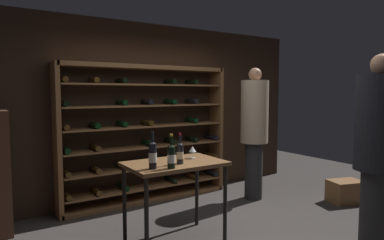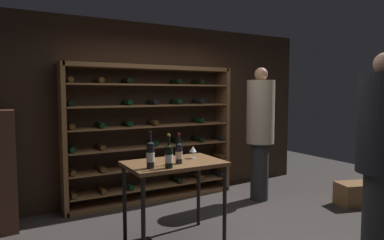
{
  "view_description": "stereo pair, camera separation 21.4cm",
  "coord_description": "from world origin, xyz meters",
  "px_view_note": "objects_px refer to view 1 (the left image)",
  "views": [
    {
      "loc": [
        -2.23,
        -2.86,
        1.64
      ],
      "look_at": [
        -0.22,
        0.28,
        1.34
      ],
      "focal_mm": 31.59,
      "sensor_mm": 36.0,
      "label": 1
    },
    {
      "loc": [
        -2.05,
        -2.97,
        1.64
      ],
      "look_at": [
        -0.22,
        0.28,
        1.34
      ],
      "focal_mm": 31.59,
      "sensor_mm": 36.0,
      "label": 2
    }
  ],
  "objects_px": {
    "wine_bottle_green_slim": "(171,156)",
    "wine_rack": "(146,135)",
    "wine_crate": "(346,191)",
    "tasting_table": "(175,172)",
    "wine_bottle_red_label": "(153,155)",
    "wine_bottle_gold_foil": "(180,153)",
    "person_host_in_suit": "(378,146)",
    "wine_glass_stemmed_center": "(192,150)",
    "person_bystander_dark_jacket": "(254,127)"
  },
  "relations": [
    {
      "from": "tasting_table",
      "to": "wine_bottle_green_slim",
      "type": "xyz_separation_m",
      "value": [
        -0.18,
        -0.25,
        0.23
      ]
    },
    {
      "from": "wine_bottle_green_slim",
      "to": "wine_rack",
      "type": "bearing_deg",
      "value": 72.87
    },
    {
      "from": "wine_glass_stemmed_center",
      "to": "wine_crate",
      "type": "bearing_deg",
      "value": -6.11
    },
    {
      "from": "wine_crate",
      "to": "wine_bottle_red_label",
      "type": "xyz_separation_m",
      "value": [
        -3.18,
        0.03,
        0.87
      ]
    },
    {
      "from": "wine_bottle_green_slim",
      "to": "wine_glass_stemmed_center",
      "type": "distance_m",
      "value": 0.56
    },
    {
      "from": "person_bystander_dark_jacket",
      "to": "wine_rack",
      "type": "bearing_deg",
      "value": -160.32
    },
    {
      "from": "person_host_in_suit",
      "to": "wine_crate",
      "type": "height_order",
      "value": "person_host_in_suit"
    },
    {
      "from": "wine_rack",
      "to": "wine_crate",
      "type": "xyz_separation_m",
      "value": [
        2.49,
        -1.67,
        -0.84
      ]
    },
    {
      "from": "wine_bottle_green_slim",
      "to": "wine_bottle_gold_foil",
      "type": "relative_size",
      "value": 1.06
    },
    {
      "from": "wine_crate",
      "to": "wine_bottle_green_slim",
      "type": "height_order",
      "value": "wine_bottle_green_slim"
    },
    {
      "from": "wine_rack",
      "to": "person_host_in_suit",
      "type": "distance_m",
      "value": 3.06
    },
    {
      "from": "wine_rack",
      "to": "wine_bottle_red_label",
      "type": "xyz_separation_m",
      "value": [
        -0.69,
        -1.64,
        0.03
      ]
    },
    {
      "from": "wine_rack",
      "to": "person_bystander_dark_jacket",
      "type": "bearing_deg",
      "value": -28.58
    },
    {
      "from": "wine_bottle_green_slim",
      "to": "tasting_table",
      "type": "bearing_deg",
      "value": 53.89
    },
    {
      "from": "wine_bottle_gold_foil",
      "to": "wine_bottle_red_label",
      "type": "bearing_deg",
      "value": -170.66
    },
    {
      "from": "wine_crate",
      "to": "wine_bottle_gold_foil",
      "type": "bearing_deg",
      "value": 178.17
    },
    {
      "from": "wine_bottle_red_label",
      "to": "tasting_table",
      "type": "bearing_deg",
      "value": 25.67
    },
    {
      "from": "person_host_in_suit",
      "to": "wine_glass_stemmed_center",
      "type": "bearing_deg",
      "value": -111.65
    },
    {
      "from": "tasting_table",
      "to": "wine_bottle_red_label",
      "type": "bearing_deg",
      "value": -154.33
    },
    {
      "from": "wine_bottle_gold_foil",
      "to": "wine_bottle_green_slim",
      "type": "bearing_deg",
      "value": -142.53
    },
    {
      "from": "wine_bottle_green_slim",
      "to": "wine_bottle_red_label",
      "type": "distance_m",
      "value": 0.18
    },
    {
      "from": "person_bystander_dark_jacket",
      "to": "wine_bottle_red_label",
      "type": "bearing_deg",
      "value": -110.05
    },
    {
      "from": "tasting_table",
      "to": "wine_bottle_red_label",
      "type": "xyz_separation_m",
      "value": [
        -0.34,
        -0.17,
        0.24
      ]
    },
    {
      "from": "person_host_in_suit",
      "to": "wine_bottle_red_label",
      "type": "distance_m",
      "value": 2.23
    },
    {
      "from": "wine_crate",
      "to": "wine_bottle_green_slim",
      "type": "relative_size",
      "value": 1.4
    },
    {
      "from": "person_bystander_dark_jacket",
      "to": "wine_bottle_green_slim",
      "type": "height_order",
      "value": "person_bystander_dark_jacket"
    },
    {
      "from": "person_bystander_dark_jacket",
      "to": "person_host_in_suit",
      "type": "relative_size",
      "value": 1.0
    },
    {
      "from": "wine_rack",
      "to": "wine_crate",
      "type": "distance_m",
      "value": 3.11
    },
    {
      "from": "wine_bottle_gold_foil",
      "to": "wine_glass_stemmed_center",
      "type": "xyz_separation_m",
      "value": [
        0.27,
        0.18,
        -0.02
      ]
    },
    {
      "from": "wine_bottle_gold_foil",
      "to": "wine_bottle_red_label",
      "type": "height_order",
      "value": "wine_bottle_red_label"
    },
    {
      "from": "tasting_table",
      "to": "wine_bottle_red_label",
      "type": "height_order",
      "value": "wine_bottle_red_label"
    },
    {
      "from": "wine_bottle_red_label",
      "to": "wine_glass_stemmed_center",
      "type": "distance_m",
      "value": 0.67
    },
    {
      "from": "wine_crate",
      "to": "wine_bottle_red_label",
      "type": "bearing_deg",
      "value": 179.39
    },
    {
      "from": "wine_rack",
      "to": "wine_bottle_gold_foil",
      "type": "xyz_separation_m",
      "value": [
        -0.35,
        -1.58,
        0.0
      ]
    },
    {
      "from": "person_host_in_suit",
      "to": "wine_bottle_red_label",
      "type": "height_order",
      "value": "person_host_in_suit"
    },
    {
      "from": "wine_bottle_green_slim",
      "to": "wine_bottle_red_label",
      "type": "height_order",
      "value": "wine_bottle_red_label"
    },
    {
      "from": "person_host_in_suit",
      "to": "tasting_table",
      "type": "bearing_deg",
      "value": -104.51
    },
    {
      "from": "wine_bottle_green_slim",
      "to": "wine_bottle_red_label",
      "type": "xyz_separation_m",
      "value": [
        -0.16,
        0.08,
        0.02
      ]
    },
    {
      "from": "wine_rack",
      "to": "wine_crate",
      "type": "bearing_deg",
      "value": -33.92
    },
    {
      "from": "wine_rack",
      "to": "person_host_in_suit",
      "type": "bearing_deg",
      "value": -66.95
    },
    {
      "from": "person_host_in_suit",
      "to": "wine_bottle_red_label",
      "type": "relative_size",
      "value": 5.49
    },
    {
      "from": "person_bystander_dark_jacket",
      "to": "wine_bottle_red_label",
      "type": "height_order",
      "value": "person_bystander_dark_jacket"
    },
    {
      "from": "wine_bottle_green_slim",
      "to": "wine_bottle_gold_foil",
      "type": "bearing_deg",
      "value": 37.47
    },
    {
      "from": "wine_rack",
      "to": "tasting_table",
      "type": "xyz_separation_m",
      "value": [
        -0.35,
        -1.47,
        -0.22
      ]
    },
    {
      "from": "wine_bottle_gold_foil",
      "to": "wine_crate",
      "type": "bearing_deg",
      "value": -1.83
    },
    {
      "from": "wine_crate",
      "to": "wine_bottle_gold_foil",
      "type": "xyz_separation_m",
      "value": [
        -2.83,
        0.09,
        0.85
      ]
    },
    {
      "from": "wine_bottle_red_label",
      "to": "wine_bottle_gold_foil",
      "type": "bearing_deg",
      "value": 9.34
    },
    {
      "from": "person_bystander_dark_jacket",
      "to": "wine_crate",
      "type": "distance_m",
      "value": 1.67
    },
    {
      "from": "wine_crate",
      "to": "wine_rack",
      "type": "bearing_deg",
      "value": 146.08
    },
    {
      "from": "tasting_table",
      "to": "wine_bottle_green_slim",
      "type": "height_order",
      "value": "wine_bottle_green_slim"
    }
  ]
}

